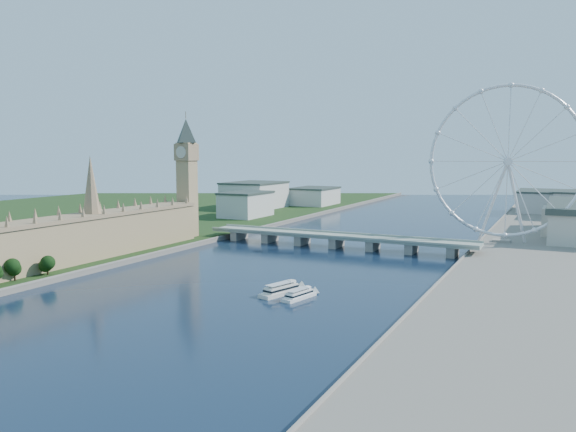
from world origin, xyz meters
The scene contains 7 objects.
parliament_range centered at (-128.00, 170.00, 18.48)m, with size 24.00×200.00×70.00m.
big_ben centered at (-128.00, 278.00, 66.57)m, with size 20.02×20.02×110.00m.
westminster_bridge centered at (0.00, 300.00, 6.63)m, with size 220.00×22.00×9.50m.
london_eye centered at (119.98, 355.08, 67.52)m, with size 113.60×39.12×124.30m.
city_skyline centered at (39.22, 560.08, 16.96)m, with size 505.00×280.00×32.00m.
tour_boat_near centered at (28.56, 146.58, 0.00)m, with size 7.64×29.88×6.60m, color silver, non-canonical shape.
tour_boat_far centered at (40.88, 142.93, 0.00)m, with size 6.42×25.36×5.56m, color silver, non-canonical shape.
Camera 1 is at (160.16, -111.76, 74.53)m, focal length 35.00 mm.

